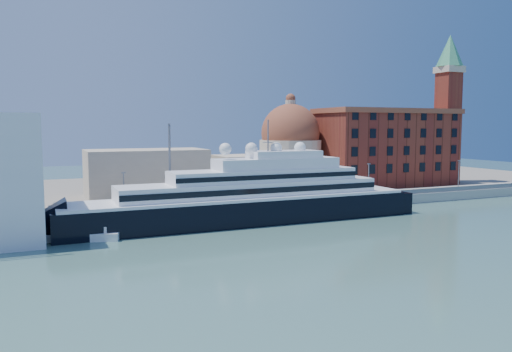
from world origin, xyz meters
name	(u,v)px	position (x,y,z in m)	size (l,w,h in m)	color
ground	(334,243)	(0.00, 0.00, 0.00)	(400.00, 400.00, 0.00)	#396360
quay	(254,207)	(0.00, 34.00, 1.25)	(180.00, 10.00, 2.50)	gray
land	(201,188)	(0.00, 75.00, 1.00)	(260.00, 72.00, 2.00)	slate
quay_fence	(262,202)	(0.00, 29.50, 3.10)	(180.00, 0.10, 1.20)	slate
superyacht	(233,203)	(-9.57, 23.00, 4.30)	(83.40, 11.56, 24.92)	black
service_barge	(87,236)	(-38.41, 19.53, 0.77)	(12.60, 7.56, 2.69)	white
warehouse	(387,147)	(52.00, 52.00, 13.79)	(43.00, 19.00, 23.25)	maroon
campanile	(448,99)	(76.00, 52.00, 28.76)	(8.40, 8.40, 47.00)	maroon
church	(241,159)	(6.39, 57.72, 10.91)	(66.00, 18.00, 25.50)	beige
lamp_posts	(204,173)	(-12.67, 32.27, 9.84)	(120.80, 2.40, 18.00)	slate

